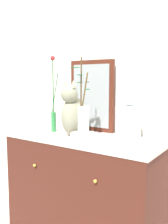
{
  "coord_description": "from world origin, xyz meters",
  "views": [
    {
      "loc": [
        1.05,
        -1.52,
        1.31
      ],
      "look_at": [
        0.0,
        0.0,
        1.08
      ],
      "focal_mm": 41.54,
      "sensor_mm": 36.0,
      "label": 1
    }
  ],
  "objects_px": {
    "jar_lidded_porcelain": "(129,120)",
    "vase_glass_clear": "(83,116)",
    "bowl_porcelain": "(83,138)",
    "cat_sitting": "(73,113)",
    "vase_slim_green": "(53,108)",
    "mirror_leaning": "(92,96)",
    "sideboard": "(84,195)"
  },
  "relations": [
    {
      "from": "bowl_porcelain",
      "to": "vase_glass_clear",
      "type": "distance_m",
      "value": 0.15
    },
    {
      "from": "bowl_porcelain",
      "to": "vase_glass_clear",
      "type": "xyz_separation_m",
      "value": [
        -0.0,
        0.0,
        0.15
      ]
    },
    {
      "from": "vase_slim_green",
      "to": "bowl_porcelain",
      "type": "bearing_deg",
      "value": -21.41
    },
    {
      "from": "bowl_porcelain",
      "to": "jar_lidded_porcelain",
      "type": "height_order",
      "value": "jar_lidded_porcelain"
    },
    {
      "from": "mirror_leaning",
      "to": "vase_slim_green",
      "type": "xyz_separation_m",
      "value": [
        -0.22,
        -0.21,
        -0.1
      ]
    },
    {
      "from": "mirror_leaning",
      "to": "cat_sitting",
      "type": "xyz_separation_m",
      "value": [
        -0.0,
        -0.24,
        -0.11
      ]
    },
    {
      "from": "vase_slim_green",
      "to": "mirror_leaning",
      "type": "bearing_deg",
      "value": 42.75
    },
    {
      "from": "sideboard",
      "to": "bowl_porcelain",
      "type": "bearing_deg",
      "value": -56.83
    },
    {
      "from": "vase_glass_clear",
      "to": "bowl_porcelain",
      "type": "bearing_deg",
      "value": -27.18
    },
    {
      "from": "mirror_leaning",
      "to": "vase_slim_green",
      "type": "distance_m",
      "value": 0.32
    },
    {
      "from": "mirror_leaning",
      "to": "jar_lidded_porcelain",
      "type": "distance_m",
      "value": 0.46
    },
    {
      "from": "jar_lidded_porcelain",
      "to": "vase_slim_green",
      "type": "bearing_deg",
      "value": -176.54
    },
    {
      "from": "sideboard",
      "to": "vase_glass_clear",
      "type": "distance_m",
      "value": 0.65
    },
    {
      "from": "bowl_porcelain",
      "to": "jar_lidded_porcelain",
      "type": "bearing_deg",
      "value": 38.84
    },
    {
      "from": "bowl_porcelain",
      "to": "mirror_leaning",
      "type": "bearing_deg",
      "value": 115.15
    },
    {
      "from": "mirror_leaning",
      "to": "vase_slim_green",
      "type": "height_order",
      "value": "vase_slim_green"
    },
    {
      "from": "vase_slim_green",
      "to": "jar_lidded_porcelain",
      "type": "height_order",
      "value": "vase_slim_green"
    },
    {
      "from": "sideboard",
      "to": "bowl_porcelain",
      "type": "distance_m",
      "value": 0.51
    },
    {
      "from": "bowl_porcelain",
      "to": "cat_sitting",
      "type": "bearing_deg",
      "value": 144.78
    },
    {
      "from": "mirror_leaning",
      "to": "cat_sitting",
      "type": "bearing_deg",
      "value": -91.16
    },
    {
      "from": "cat_sitting",
      "to": "vase_slim_green",
      "type": "distance_m",
      "value": 0.22
    },
    {
      "from": "jar_lidded_porcelain",
      "to": "vase_glass_clear",
      "type": "bearing_deg",
      "value": -141.52
    },
    {
      "from": "vase_glass_clear",
      "to": "jar_lidded_porcelain",
      "type": "height_order",
      "value": "vase_glass_clear"
    },
    {
      "from": "bowl_porcelain",
      "to": "sideboard",
      "type": "bearing_deg",
      "value": 123.17
    },
    {
      "from": "mirror_leaning",
      "to": "bowl_porcelain",
      "type": "xyz_separation_m",
      "value": [
        0.17,
        -0.36,
        -0.25
      ]
    },
    {
      "from": "vase_slim_green",
      "to": "sideboard",
      "type": "bearing_deg",
      "value": -2.85
    },
    {
      "from": "mirror_leaning",
      "to": "bowl_porcelain",
      "type": "relative_size",
      "value": 3.25
    },
    {
      "from": "vase_slim_green",
      "to": "jar_lidded_porcelain",
      "type": "distance_m",
      "value": 0.64
    },
    {
      "from": "cat_sitting",
      "to": "vase_glass_clear",
      "type": "relative_size",
      "value": 0.85
    },
    {
      "from": "vase_glass_clear",
      "to": "cat_sitting",
      "type": "bearing_deg",
      "value": 144.7
    },
    {
      "from": "mirror_leaning",
      "to": "bowl_porcelain",
      "type": "height_order",
      "value": "mirror_leaning"
    },
    {
      "from": "bowl_porcelain",
      "to": "vase_glass_clear",
      "type": "bearing_deg",
      "value": 152.82
    }
  ]
}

